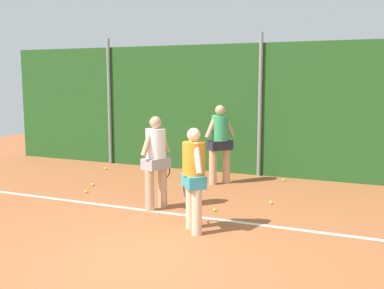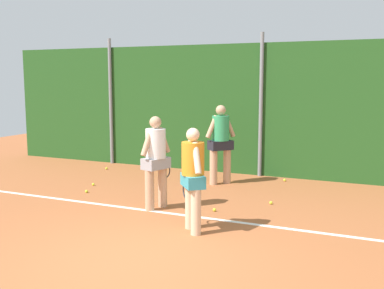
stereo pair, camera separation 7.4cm
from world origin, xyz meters
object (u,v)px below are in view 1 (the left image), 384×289
Objects in this scene: player_foreground_near at (194,174)px; tennis_ball_4 at (105,169)px; tennis_ball_2 at (86,192)px; tennis_ball_3 at (93,185)px; player_backcourt_far at (220,140)px; tennis_ball_1 at (215,210)px; tennis_ball_7 at (271,203)px; player_midcourt at (156,157)px; tennis_ball_0 at (284,180)px.

tennis_ball_4 is (-4.39, 3.90, -0.94)m from player_foreground_near.
tennis_ball_2 is 0.70m from tennis_ball_3.
tennis_ball_2 is (-2.42, -2.08, -1.04)m from player_backcourt_far.
tennis_ball_1 is 1.00× the size of tennis_ball_7.
player_foreground_near reaches higher than tennis_ball_2.
player_midcourt is at bearing -13.20° from tennis_ball_2.
tennis_ball_2 is 1.00× the size of tennis_ball_4.
tennis_ball_2 is at bearing -66.37° from tennis_ball_3.
player_foreground_near is 26.46× the size of tennis_ball_3.
tennis_ball_1 is at bearing -59.91° from player_midcourt.
tennis_ball_3 is (-4.09, -2.33, 0.00)m from tennis_ball_0.
tennis_ball_2 is at bearing 25.70° from player_foreground_near.
player_foreground_near is 26.46× the size of tennis_ball_7.
tennis_ball_2 is 1.00× the size of tennis_ball_7.
player_foreground_near is at bearing -24.12° from tennis_ball_2.
tennis_ball_2 is at bearing -142.05° from tennis_ball_0.
tennis_ball_1 is 3.55m from tennis_ball_3.
tennis_ball_0 is 1.00× the size of tennis_ball_7.
tennis_ball_2 is (-3.25, 1.46, -0.94)m from player_foreground_near.
tennis_ball_7 is at bearing 91.60° from player_backcourt_far.
player_backcourt_far is 3.36m from tennis_ball_2.
tennis_ball_7 is at bearing 10.27° from tennis_ball_2.
player_midcourt is at bearing -167.11° from tennis_ball_1.
tennis_ball_3 is 1.00× the size of tennis_ball_4.
tennis_ball_3 is at bearing 166.02° from tennis_ball_1.
player_midcourt is (-1.22, 0.98, 0.04)m from player_foreground_near.
player_foreground_near reaches higher than tennis_ball_1.
tennis_ball_0 is 4.83m from tennis_ball_2.
tennis_ball_4 is (-0.85, 1.81, 0.00)m from tennis_ball_3.
tennis_ball_0 is 1.00× the size of tennis_ball_3.
tennis_ball_2 is 1.00× the size of tennis_ball_3.
player_backcourt_far is at bearing 28.06° from tennis_ball_3.
player_backcourt_far is 29.03× the size of tennis_ball_3.
player_midcourt reaches higher than tennis_ball_1.
tennis_ball_0 is 1.00× the size of tennis_ball_1.
player_backcourt_far is (0.39, 2.56, 0.05)m from player_midcourt.
player_midcourt is 27.66× the size of tennis_ball_0.
tennis_ball_4 is (-4.30, 2.67, 0.00)m from tennis_ball_1.
tennis_ball_3 is (-2.70, -1.44, -1.04)m from player_backcourt_far.
player_backcourt_far reaches higher than player_foreground_near.
player_foreground_near is 0.96× the size of player_midcourt.
tennis_ball_3 is at bearing -64.73° from tennis_ball_4.
player_foreground_near reaches higher than tennis_ball_4.
tennis_ball_2 is at bearing -169.73° from tennis_ball_7.
player_backcourt_far is 29.03× the size of tennis_ball_1.
tennis_ball_7 is at bearing -59.76° from player_foreground_near.
player_midcourt reaches higher than tennis_ball_4.
tennis_ball_3 and tennis_ball_4 have the same top height.
player_backcourt_far reaches higher than tennis_ball_0.
player_backcourt_far reaches higher than tennis_ball_7.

